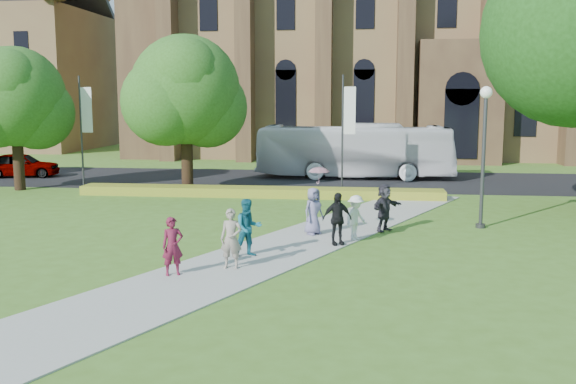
# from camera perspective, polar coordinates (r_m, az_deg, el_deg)

# --- Properties ---
(ground) EXTENTS (160.00, 160.00, 0.00)m
(ground) POSITION_cam_1_polar(r_m,az_deg,el_deg) (18.66, -3.12, -6.59)
(ground) COLOR #486F21
(ground) RESTS_ON ground
(road) EXTENTS (160.00, 10.00, 0.02)m
(road) POSITION_cam_1_polar(r_m,az_deg,el_deg) (38.19, 2.06, 1.09)
(road) COLOR black
(road) RESTS_ON ground
(footpath) EXTENTS (15.58, 28.54, 0.04)m
(footpath) POSITION_cam_1_polar(r_m,az_deg,el_deg) (19.61, -2.61, -5.79)
(footpath) COLOR #B2B2A8
(footpath) RESTS_ON ground
(flower_hedge) EXTENTS (18.00, 1.40, 0.45)m
(flower_hedge) POSITION_cam_1_polar(r_m,az_deg,el_deg) (31.71, -2.57, 0.00)
(flower_hedge) COLOR gold
(flower_hedge) RESTS_ON ground
(cathedral) EXTENTS (52.60, 18.25, 28.00)m
(cathedral) POSITION_cam_1_polar(r_m,az_deg,el_deg) (58.47, 14.06, 16.10)
(cathedral) COLOR olive
(cathedral) RESTS_ON ground
(streetlamp) EXTENTS (0.44, 0.44, 5.24)m
(streetlamp) POSITION_cam_1_polar(r_m,az_deg,el_deg) (24.69, 17.04, 4.46)
(streetlamp) COLOR #38383D
(streetlamp) RESTS_ON ground
(street_tree_0) EXTENTS (5.20, 5.20, 7.50)m
(street_tree_0) POSITION_cam_1_polar(r_m,az_deg,el_deg) (36.57, -23.13, 7.76)
(street_tree_0) COLOR #332114
(street_tree_0) RESTS_ON ground
(street_tree_1) EXTENTS (5.60, 5.60, 8.05)m
(street_tree_1) POSITION_cam_1_polar(r_m,az_deg,el_deg) (33.53, -9.10, 8.93)
(street_tree_1) COLOR #332114
(street_tree_1) RESTS_ON ground
(banner_pole_0) EXTENTS (0.70, 0.10, 6.00)m
(banner_pole_0) POSITION_cam_1_polar(r_m,az_deg,el_deg) (33.00, 5.07, 5.82)
(banner_pole_0) COLOR #38383D
(banner_pole_0) RESTS_ON ground
(banner_pole_1) EXTENTS (0.70, 0.10, 6.00)m
(banner_pole_1) POSITION_cam_1_polar(r_m,az_deg,el_deg) (36.25, -17.76, 5.68)
(banner_pole_1) COLOR #38383D
(banner_pole_1) RESTS_ON ground
(tour_coach) EXTENTS (11.88, 2.84, 3.31)m
(tour_coach) POSITION_cam_1_polar(r_m,az_deg,el_deg) (39.06, 5.95, 3.66)
(tour_coach) COLOR white
(tour_coach) RESTS_ON road
(car_0) EXTENTS (4.71, 2.71, 1.51)m
(car_0) POSITION_cam_1_polar(r_m,az_deg,el_deg) (42.69, -22.62, 2.25)
(car_0) COLOR gray
(car_0) RESTS_ON road
(pedestrian_0) EXTENTS (0.69, 0.61, 1.60)m
(pedestrian_0) POSITION_cam_1_polar(r_m,az_deg,el_deg) (17.66, -10.22, -4.76)
(pedestrian_0) COLOR maroon
(pedestrian_0) RESTS_ON footpath
(pedestrian_1) EXTENTS (1.07, 0.99, 1.76)m
(pedestrian_1) POSITION_cam_1_polar(r_m,az_deg,el_deg) (19.45, -3.56, -3.20)
(pedestrian_1) COLOR #165D72
(pedestrian_1) RESTS_ON footpath
(pedestrian_2) EXTENTS (1.02, 1.14, 1.53)m
(pedestrian_2) POSITION_cam_1_polar(r_m,az_deg,el_deg) (21.81, 6.04, -2.28)
(pedestrian_2) COLOR silver
(pedestrian_2) RESTS_ON footpath
(pedestrian_3) EXTENTS (1.10, 0.79, 1.73)m
(pedestrian_3) POSITION_cam_1_polar(r_m,az_deg,el_deg) (21.02, 4.38, -2.38)
(pedestrian_3) COLOR black
(pedestrian_3) RESTS_ON footpath
(pedestrian_4) EXTENTS (0.94, 0.96, 1.66)m
(pedestrian_4) POSITION_cam_1_polar(r_m,az_deg,el_deg) (22.59, 2.27, -1.70)
(pedestrian_4) COLOR slate
(pedestrian_4) RESTS_ON footpath
(pedestrian_5) EXTENTS (1.35, 1.58, 1.72)m
(pedestrian_5) POSITION_cam_1_polar(r_m,az_deg,el_deg) (23.40, 8.57, -1.38)
(pedestrian_5) COLOR #2C2A32
(pedestrian_5) RESTS_ON footpath
(pedestrian_6) EXTENTS (0.62, 0.41, 1.70)m
(pedestrian_6) POSITION_cam_1_polar(r_m,az_deg,el_deg) (18.14, -5.07, -4.15)
(pedestrian_6) COLOR gray
(pedestrian_6) RESTS_ON footpath
(parasol) EXTENTS (0.87, 0.87, 0.63)m
(parasol) POSITION_cam_1_polar(r_m,az_deg,el_deg) (22.50, 2.76, 1.21)
(parasol) COLOR pink
(parasol) RESTS_ON pedestrian_4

